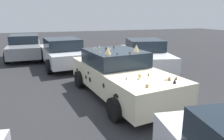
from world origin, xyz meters
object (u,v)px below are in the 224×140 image
Objects in this scene: parked_sedan_far_right at (145,55)px; parked_sedan_row_back_center at (62,52)px; parked_sedan_far_left at (25,46)px; art_car_decorated at (120,74)px.

parked_sedan_far_right is 4.23m from parked_sedan_row_back_center.
parked_sedan_far_left is (3.01, 1.94, -0.01)m from parked_sedan_row_back_center.
art_car_decorated reaches higher than parked_sedan_row_back_center.
parked_sedan_row_back_center is at bearing -172.43° from art_car_decorated.
parked_sedan_far_right reaches higher than parked_sedan_far_left.
parked_sedan_far_left is at bearing -164.94° from art_car_decorated.
parked_sedan_row_back_center is at bearing 32.11° from parked_sedan_far_left.
parked_sedan_far_right reaches higher than parked_sedan_row_back_center.
art_car_decorated is at bearing 21.57° from parked_sedan_far_left.
art_car_decorated is 1.02× the size of parked_sedan_far_left.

